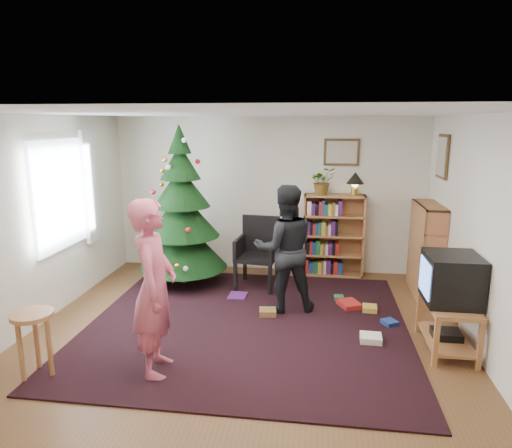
# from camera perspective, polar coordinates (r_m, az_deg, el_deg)

# --- Properties ---
(floor) EXTENTS (5.00, 5.00, 0.00)m
(floor) POSITION_cam_1_polar(r_m,az_deg,el_deg) (5.42, -1.55, -13.74)
(floor) COLOR brown
(floor) RESTS_ON ground
(ceiling) EXTENTS (5.00, 5.00, 0.00)m
(ceiling) POSITION_cam_1_polar(r_m,az_deg,el_deg) (4.86, -1.73, 13.70)
(ceiling) COLOR white
(ceiling) RESTS_ON wall_back
(wall_back) EXTENTS (5.00, 0.02, 2.50)m
(wall_back) POSITION_cam_1_polar(r_m,az_deg,el_deg) (7.43, 1.52, 3.65)
(wall_back) COLOR silver
(wall_back) RESTS_ON floor
(wall_front) EXTENTS (5.00, 0.02, 2.50)m
(wall_front) POSITION_cam_1_polar(r_m,az_deg,el_deg) (2.69, -10.61, -13.09)
(wall_front) COLOR silver
(wall_front) RESTS_ON floor
(wall_left) EXTENTS (0.02, 5.00, 2.50)m
(wall_left) POSITION_cam_1_polar(r_m,az_deg,el_deg) (5.94, -26.19, 0.06)
(wall_left) COLOR silver
(wall_left) RESTS_ON floor
(wall_right) EXTENTS (0.02, 5.00, 2.50)m
(wall_right) POSITION_cam_1_polar(r_m,az_deg,el_deg) (5.22, 26.59, -1.57)
(wall_right) COLOR silver
(wall_right) RESTS_ON floor
(rug) EXTENTS (3.80, 3.60, 0.02)m
(rug) POSITION_cam_1_polar(r_m,az_deg,el_deg) (5.69, -1.05, -12.32)
(rug) COLOR black
(rug) RESTS_ON floor
(window_pane) EXTENTS (0.04, 1.20, 1.40)m
(window_pane) POSITION_cam_1_polar(r_m,az_deg,el_deg) (6.37, -23.22, 3.41)
(window_pane) COLOR silver
(window_pane) RESTS_ON wall_left
(curtain) EXTENTS (0.06, 0.35, 1.60)m
(curtain) POSITION_cam_1_polar(r_m,az_deg,el_deg) (6.96, -20.01, 4.36)
(curtain) COLOR silver
(curtain) RESTS_ON wall_left
(picture_back) EXTENTS (0.55, 0.03, 0.42)m
(picture_back) POSITION_cam_1_polar(r_m,az_deg,el_deg) (7.29, 10.66, 8.80)
(picture_back) COLOR #4C3319
(picture_back) RESTS_ON wall_back
(picture_right) EXTENTS (0.03, 0.50, 0.60)m
(picture_right) POSITION_cam_1_polar(r_m,az_deg,el_deg) (6.77, 22.32, 7.81)
(picture_right) COLOR #4C3319
(picture_right) RESTS_ON wall_right
(christmas_tree) EXTENTS (1.32, 1.32, 2.39)m
(christmas_tree) POSITION_cam_1_polar(r_m,az_deg,el_deg) (6.86, -9.22, 0.58)
(christmas_tree) COLOR #3F2816
(christmas_tree) RESTS_ON rug
(bookshelf_back) EXTENTS (0.95, 0.30, 1.30)m
(bookshelf_back) POSITION_cam_1_polar(r_m,az_deg,el_deg) (7.35, 9.65, -1.29)
(bookshelf_back) COLOR #A9633C
(bookshelf_back) RESTS_ON floor
(bookshelf_right) EXTENTS (0.30, 0.95, 1.30)m
(bookshelf_right) POSITION_cam_1_polar(r_m,az_deg,el_deg) (6.87, 20.49, -2.89)
(bookshelf_right) COLOR #A9633C
(bookshelf_right) RESTS_ON floor
(tv_stand) EXTENTS (0.48, 0.86, 0.55)m
(tv_stand) POSITION_cam_1_polar(r_m,az_deg,el_deg) (5.40, 22.82, -11.17)
(tv_stand) COLOR #A9633C
(tv_stand) RESTS_ON floor
(crt_tv) EXTENTS (0.54, 0.59, 0.51)m
(crt_tv) POSITION_cam_1_polar(r_m,az_deg,el_deg) (5.23, 23.25, -6.29)
(crt_tv) COLOR black
(crt_tv) RESTS_ON tv_stand
(armchair) EXTENTS (0.63, 0.63, 1.04)m
(armchair) POSITION_cam_1_polar(r_m,az_deg,el_deg) (6.78, 0.24, -3.14)
(armchair) COLOR black
(armchair) RESTS_ON rug
(stool) EXTENTS (0.39, 0.39, 0.66)m
(stool) POSITION_cam_1_polar(r_m,az_deg,el_deg) (4.91, -26.06, -11.52)
(stool) COLOR #A9633C
(stool) RESTS_ON floor
(person_standing) EXTENTS (0.51, 0.69, 1.73)m
(person_standing) POSITION_cam_1_polar(r_m,az_deg,el_deg) (4.48, -12.60, -7.83)
(person_standing) COLOR #B4485B
(person_standing) RESTS_ON rug
(person_by_chair) EXTENTS (0.93, 0.80, 1.65)m
(person_by_chair) POSITION_cam_1_polar(r_m,az_deg,el_deg) (5.84, 3.64, -3.12)
(person_by_chair) COLOR black
(person_by_chair) RESTS_ON rug
(potted_plant) EXTENTS (0.48, 0.44, 0.43)m
(potted_plant) POSITION_cam_1_polar(r_m,az_deg,el_deg) (7.19, 8.30, 5.34)
(potted_plant) COLOR gray
(potted_plant) RESTS_ON bookshelf_back
(table_lamp) EXTENTS (0.27, 0.27, 0.36)m
(table_lamp) POSITION_cam_1_polar(r_m,az_deg,el_deg) (7.21, 12.30, 5.45)
(table_lamp) COLOR #A57F33
(table_lamp) RESTS_ON bookshelf_back
(floor_clutter) EXTENTS (2.18, 1.38, 0.08)m
(floor_clutter) POSITION_cam_1_polar(r_m,az_deg,el_deg) (6.03, 9.20, -10.67)
(floor_clutter) COLOR #A51E19
(floor_clutter) RESTS_ON rug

